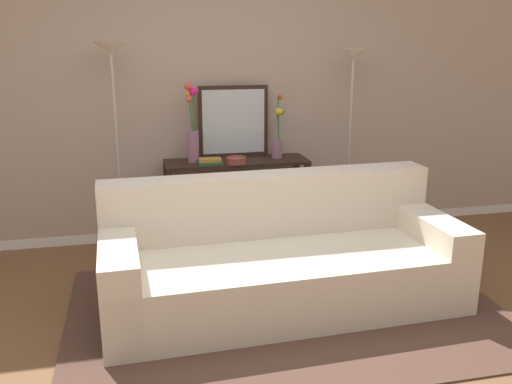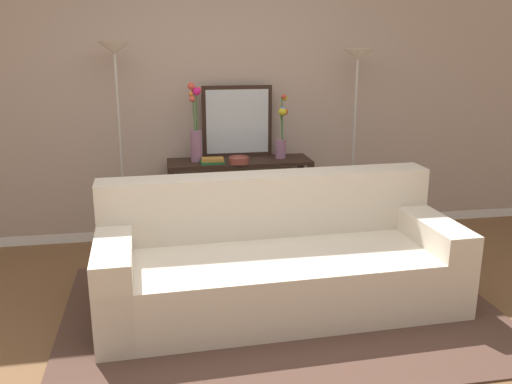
{
  "view_description": "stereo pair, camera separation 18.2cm",
  "coord_description": "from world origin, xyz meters",
  "px_view_note": "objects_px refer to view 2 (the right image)",
  "views": [
    {
      "loc": [
        -0.68,
        -2.79,
        1.83
      ],
      "look_at": [
        0.24,
        1.29,
        0.67
      ],
      "focal_mm": 38.51,
      "sensor_mm": 36.0,
      "label": 1
    },
    {
      "loc": [
        -0.5,
        -2.82,
        1.83
      ],
      "look_at": [
        0.24,
        1.29,
        0.67
      ],
      "focal_mm": 38.51,
      "sensor_mm": 36.0,
      "label": 2
    }
  ],
  "objects_px": {
    "wall_mirror": "(237,121)",
    "vase_short_flowers": "(282,133)",
    "vase_tall_flowers": "(196,131)",
    "console_table": "(240,186)",
    "couch": "(277,262)",
    "floor_lamp_right": "(356,92)",
    "fruit_bowl": "(239,160)",
    "book_stack": "(212,161)",
    "book_row_under_console": "(198,239)",
    "floor_lamp_left": "(117,90)"
  },
  "relations": [
    {
      "from": "vase_tall_flowers",
      "to": "book_stack",
      "type": "relative_size",
      "value": 3.22
    },
    {
      "from": "wall_mirror",
      "to": "book_stack",
      "type": "relative_size",
      "value": 3.01
    },
    {
      "from": "book_row_under_console",
      "to": "book_stack",
      "type": "bearing_deg",
      "value": -33.67
    },
    {
      "from": "floor_lamp_right",
      "to": "vase_tall_flowers",
      "type": "bearing_deg",
      "value": 176.16
    },
    {
      "from": "couch",
      "to": "wall_mirror",
      "type": "xyz_separation_m",
      "value": [
        -0.07,
        1.4,
        0.8
      ]
    },
    {
      "from": "floor_lamp_right",
      "to": "wall_mirror",
      "type": "bearing_deg",
      "value": 166.63
    },
    {
      "from": "floor_lamp_left",
      "to": "floor_lamp_right",
      "type": "bearing_deg",
      "value": 0.0
    },
    {
      "from": "couch",
      "to": "book_row_under_console",
      "type": "height_order",
      "value": "couch"
    },
    {
      "from": "floor_lamp_right",
      "to": "couch",
      "type": "bearing_deg",
      "value": -129.82
    },
    {
      "from": "fruit_bowl",
      "to": "book_row_under_console",
      "type": "distance_m",
      "value": 0.85
    },
    {
      "from": "couch",
      "to": "vase_short_flowers",
      "type": "bearing_deg",
      "value": 76.13
    },
    {
      "from": "couch",
      "to": "vase_short_flowers",
      "type": "relative_size",
      "value": 4.31
    },
    {
      "from": "console_table",
      "to": "book_row_under_console",
      "type": "height_order",
      "value": "console_table"
    },
    {
      "from": "vase_short_flowers",
      "to": "fruit_bowl",
      "type": "distance_m",
      "value": 0.49
    },
    {
      "from": "floor_lamp_left",
      "to": "console_table",
      "type": "bearing_deg",
      "value": 4.41
    },
    {
      "from": "vase_tall_flowers",
      "to": "console_table",
      "type": "bearing_deg",
      "value": -2.45
    },
    {
      "from": "couch",
      "to": "book_row_under_console",
      "type": "distance_m",
      "value": 1.34
    },
    {
      "from": "couch",
      "to": "wall_mirror",
      "type": "relative_size",
      "value": 3.86
    },
    {
      "from": "vase_tall_flowers",
      "to": "fruit_bowl",
      "type": "height_order",
      "value": "vase_tall_flowers"
    },
    {
      "from": "console_table",
      "to": "wall_mirror",
      "type": "bearing_deg",
      "value": 87.48
    },
    {
      "from": "couch",
      "to": "floor_lamp_left",
      "type": "bearing_deg",
      "value": 133.82
    },
    {
      "from": "vase_tall_flowers",
      "to": "book_stack",
      "type": "distance_m",
      "value": 0.3
    },
    {
      "from": "floor_lamp_right",
      "to": "wall_mirror",
      "type": "xyz_separation_m",
      "value": [
        -1.03,
        0.25,
        -0.27
      ]
    },
    {
      "from": "floor_lamp_right",
      "to": "vase_short_flowers",
      "type": "relative_size",
      "value": 3.03
    },
    {
      "from": "vase_tall_flowers",
      "to": "vase_short_flowers",
      "type": "height_order",
      "value": "vase_tall_flowers"
    },
    {
      "from": "wall_mirror",
      "to": "vase_short_flowers",
      "type": "xyz_separation_m",
      "value": [
        0.38,
        -0.15,
        -0.09
      ]
    },
    {
      "from": "couch",
      "to": "vase_tall_flowers",
      "type": "xyz_separation_m",
      "value": [
        -0.46,
        1.25,
        0.75
      ]
    },
    {
      "from": "book_stack",
      "to": "book_row_under_console",
      "type": "bearing_deg",
      "value": 146.33
    },
    {
      "from": "couch",
      "to": "floor_lamp_right",
      "type": "xyz_separation_m",
      "value": [
        0.96,
        1.15,
        1.07
      ]
    },
    {
      "from": "couch",
      "to": "floor_lamp_left",
      "type": "distance_m",
      "value": 1.95
    },
    {
      "from": "wall_mirror",
      "to": "floor_lamp_right",
      "type": "bearing_deg",
      "value": -13.37
    },
    {
      "from": "wall_mirror",
      "to": "fruit_bowl",
      "type": "distance_m",
      "value": 0.42
    },
    {
      "from": "floor_lamp_left",
      "to": "vase_short_flowers",
      "type": "height_order",
      "value": "floor_lamp_left"
    },
    {
      "from": "floor_lamp_right",
      "to": "console_table",
      "type": "bearing_deg",
      "value": 175.65
    },
    {
      "from": "vase_tall_flowers",
      "to": "vase_short_flowers",
      "type": "bearing_deg",
      "value": 0.31
    },
    {
      "from": "book_stack",
      "to": "vase_tall_flowers",
      "type": "bearing_deg",
      "value": 139.85
    },
    {
      "from": "book_stack",
      "to": "book_row_under_console",
      "type": "xyz_separation_m",
      "value": [
        -0.14,
        0.09,
        -0.75
      ]
    },
    {
      "from": "console_table",
      "to": "floor_lamp_left",
      "type": "xyz_separation_m",
      "value": [
        -1.02,
        -0.08,
        0.88
      ]
    },
    {
      "from": "book_stack",
      "to": "couch",
      "type": "bearing_deg",
      "value": -73.68
    },
    {
      "from": "floor_lamp_right",
      "to": "vase_short_flowers",
      "type": "bearing_deg",
      "value": 171.31
    },
    {
      "from": "book_stack",
      "to": "book_row_under_console",
      "type": "height_order",
      "value": "book_stack"
    },
    {
      "from": "wall_mirror",
      "to": "book_stack",
      "type": "distance_m",
      "value": 0.47
    },
    {
      "from": "console_table",
      "to": "fruit_bowl",
      "type": "distance_m",
      "value": 0.3
    },
    {
      "from": "console_table",
      "to": "floor_lamp_right",
      "type": "distance_m",
      "value": 1.33
    },
    {
      "from": "book_row_under_console",
      "to": "vase_tall_flowers",
      "type": "bearing_deg",
      "value": 58.2
    },
    {
      "from": "book_stack",
      "to": "wall_mirror",
      "type": "bearing_deg",
      "value": 45.03
    },
    {
      "from": "couch",
      "to": "book_row_under_console",
      "type": "xyz_separation_m",
      "value": [
        -0.47,
        1.23,
        -0.25
      ]
    },
    {
      "from": "floor_lamp_left",
      "to": "vase_short_flowers",
      "type": "distance_m",
      "value": 1.47
    },
    {
      "from": "couch",
      "to": "vase_short_flowers",
      "type": "distance_m",
      "value": 1.47
    },
    {
      "from": "floor_lamp_right",
      "to": "book_stack",
      "type": "xyz_separation_m",
      "value": [
        -1.29,
        -0.01,
        -0.57
      ]
    }
  ]
}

